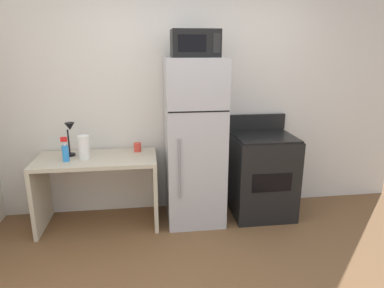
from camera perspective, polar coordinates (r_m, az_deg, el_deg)
The scene contains 9 objects.
wall_back_white at distance 3.83m, azimuth 0.16°, elevation 7.94°, with size 5.00×0.10×2.60m, color silver.
desk at distance 3.67m, azimuth -15.62°, elevation -5.48°, with size 1.22×0.60×0.75m.
desk_lamp at distance 3.67m, azimuth -19.97°, elevation 1.68°, with size 0.14×0.12×0.35m.
paper_towel_roll at distance 3.56m, azimuth -17.80°, elevation -0.53°, with size 0.11×0.11×0.24m, color white.
coffee_mug at distance 3.70m, azimuth -9.19°, elevation -0.53°, with size 0.08×0.08×0.10m, color #D83F33.
spray_bottle at distance 3.55m, azimuth -20.63°, elevation -1.22°, with size 0.06×0.06×0.25m.
refrigerator at distance 3.55m, azimuth 0.41°, elevation 0.26°, with size 0.60×0.63×1.74m.
microwave at distance 3.40m, azimuth 0.50°, elevation 16.64°, with size 0.46×0.35×0.26m.
oven_range at distance 3.87m, azimuth 11.77°, elevation -5.12°, with size 0.66×0.61×1.10m.
Camera 1 is at (-0.51, -2.06, 1.83)m, focal length 31.55 mm.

